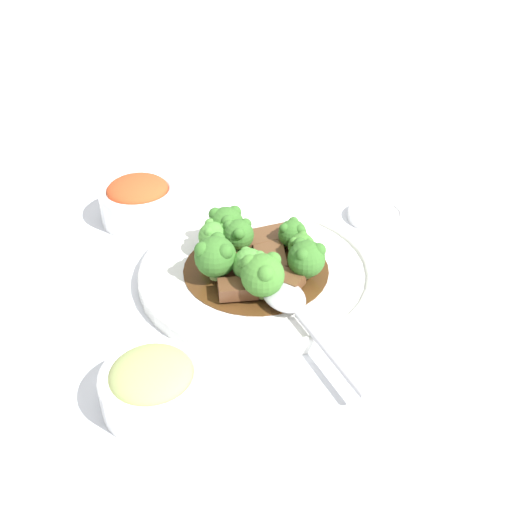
{
  "coord_description": "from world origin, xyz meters",
  "views": [
    {
      "loc": [
        0.52,
        0.29,
        0.45
      ],
      "look_at": [
        0.0,
        0.0,
        0.03
      ],
      "focal_mm": 42.0,
      "sensor_mm": 36.0,
      "label": 1
    }
  ],
  "objects_px": {
    "broccoli_floret_2": "(302,246)",
    "broccoli_floret_8": "(292,233)",
    "beef_strip_2": "(265,238)",
    "sauce_dish": "(375,214)",
    "broccoli_floret_1": "(263,274)",
    "broccoli_floret_4": "(226,224)",
    "beef_strip_3": "(237,264)",
    "side_bowl_appetizer": "(153,384)",
    "main_plate": "(256,272)",
    "broccoli_floret_3": "(306,258)",
    "broccoli_floret_5": "(215,256)",
    "broccoli_floret_7": "(238,234)",
    "serving_spoon": "(289,302)",
    "beef_strip_1": "(238,289)",
    "broccoli_floret_6": "(249,264)",
    "beef_strip_0": "(269,254)",
    "side_bowl_kimchi": "(139,200)",
    "broccoli_floret_0": "(215,235)",
    "beef_strip_4": "(283,278)"
  },
  "relations": [
    {
      "from": "broccoli_floret_4",
      "to": "serving_spoon",
      "type": "bearing_deg",
      "value": 59.11
    },
    {
      "from": "broccoli_floret_3",
      "to": "serving_spoon",
      "type": "height_order",
      "value": "broccoli_floret_3"
    },
    {
      "from": "broccoli_floret_3",
      "to": "broccoli_floret_5",
      "type": "bearing_deg",
      "value": -59.27
    },
    {
      "from": "sauce_dish",
      "to": "beef_strip_1",
      "type": "bearing_deg",
      "value": -14.83
    },
    {
      "from": "broccoli_floret_7",
      "to": "serving_spoon",
      "type": "relative_size",
      "value": 0.28
    },
    {
      "from": "beef_strip_3",
      "to": "side_bowl_appetizer",
      "type": "relative_size",
      "value": 0.59
    },
    {
      "from": "broccoli_floret_2",
      "to": "broccoli_floret_8",
      "type": "bearing_deg",
      "value": -133.35
    },
    {
      "from": "beef_strip_2",
      "to": "broccoli_floret_1",
      "type": "distance_m",
      "value": 0.11
    },
    {
      "from": "broccoli_floret_0",
      "to": "broccoli_floret_8",
      "type": "bearing_deg",
      "value": 123.84
    },
    {
      "from": "beef_strip_0",
      "to": "broccoli_floret_1",
      "type": "xyz_separation_m",
      "value": [
        0.07,
        0.03,
        0.02
      ]
    },
    {
      "from": "broccoli_floret_2",
      "to": "broccoli_floret_8",
      "type": "height_order",
      "value": "same"
    },
    {
      "from": "broccoli_floret_7",
      "to": "broccoli_floret_1",
      "type": "bearing_deg",
      "value": 48.56
    },
    {
      "from": "beef_strip_3",
      "to": "broccoli_floret_6",
      "type": "xyz_separation_m",
      "value": [
        0.01,
        0.02,
        0.02
      ]
    },
    {
      "from": "beef_strip_1",
      "to": "broccoli_floret_7",
      "type": "distance_m",
      "value": 0.08
    },
    {
      "from": "broccoli_floret_4",
      "to": "broccoli_floret_6",
      "type": "distance_m",
      "value": 0.09
    },
    {
      "from": "beef_strip_1",
      "to": "side_bowl_appetizer",
      "type": "height_order",
      "value": "side_bowl_appetizer"
    },
    {
      "from": "beef_strip_1",
      "to": "broccoli_floret_3",
      "type": "height_order",
      "value": "broccoli_floret_3"
    },
    {
      "from": "broccoli_floret_2",
      "to": "beef_strip_4",
      "type": "bearing_deg",
      "value": -0.13
    },
    {
      "from": "beef_strip_3",
      "to": "beef_strip_4",
      "type": "xyz_separation_m",
      "value": [
        -0.0,
        0.06,
        -0.0
      ]
    },
    {
      "from": "broccoli_floret_1",
      "to": "broccoli_floret_4",
      "type": "relative_size",
      "value": 1.07
    },
    {
      "from": "serving_spoon",
      "to": "broccoli_floret_7",
      "type": "bearing_deg",
      "value": -121.29
    },
    {
      "from": "beef_strip_1",
      "to": "broccoli_floret_8",
      "type": "relative_size",
      "value": 1.33
    },
    {
      "from": "broccoli_floret_4",
      "to": "broccoli_floret_1",
      "type": "bearing_deg",
      "value": 51.74
    },
    {
      "from": "main_plate",
      "to": "broccoli_floret_4",
      "type": "bearing_deg",
      "value": -114.86
    },
    {
      "from": "main_plate",
      "to": "beef_strip_1",
      "type": "height_order",
      "value": "beef_strip_1"
    },
    {
      "from": "broccoli_floret_2",
      "to": "side_bowl_appetizer",
      "type": "relative_size",
      "value": 0.38
    },
    {
      "from": "broccoli_floret_0",
      "to": "serving_spoon",
      "type": "bearing_deg",
      "value": 67.96
    },
    {
      "from": "broccoli_floret_3",
      "to": "beef_strip_0",
      "type": "bearing_deg",
      "value": -101.07
    },
    {
      "from": "broccoli_floret_6",
      "to": "side_bowl_appetizer",
      "type": "relative_size",
      "value": 0.43
    },
    {
      "from": "broccoli_floret_1",
      "to": "broccoli_floret_6",
      "type": "xyz_separation_m",
      "value": [
        -0.02,
        -0.03,
        -0.01
      ]
    },
    {
      "from": "main_plate",
      "to": "broccoli_floret_1",
      "type": "distance_m",
      "value": 0.07
    },
    {
      "from": "broccoli_floret_5",
      "to": "sauce_dish",
      "type": "height_order",
      "value": "broccoli_floret_5"
    },
    {
      "from": "beef_strip_0",
      "to": "beef_strip_2",
      "type": "distance_m",
      "value": 0.04
    },
    {
      "from": "main_plate",
      "to": "beef_strip_3",
      "type": "height_order",
      "value": "beef_strip_3"
    },
    {
      "from": "beef_strip_2",
      "to": "sauce_dish",
      "type": "height_order",
      "value": "beef_strip_2"
    },
    {
      "from": "beef_strip_4",
      "to": "side_bowl_appetizer",
      "type": "relative_size",
      "value": 0.49
    },
    {
      "from": "main_plate",
      "to": "sauce_dish",
      "type": "height_order",
      "value": "main_plate"
    },
    {
      "from": "broccoli_floret_0",
      "to": "beef_strip_3",
      "type": "bearing_deg",
      "value": 65.04
    },
    {
      "from": "broccoli_floret_6",
      "to": "beef_strip_2",
      "type": "bearing_deg",
      "value": -164.57
    },
    {
      "from": "main_plate",
      "to": "beef_strip_3",
      "type": "distance_m",
      "value": 0.03
    },
    {
      "from": "beef_strip_0",
      "to": "broccoli_floret_7",
      "type": "xyz_separation_m",
      "value": [
        0.01,
        -0.04,
        0.02
      ]
    },
    {
      "from": "beef_strip_1",
      "to": "beef_strip_2",
      "type": "xyz_separation_m",
      "value": [
        -0.11,
        -0.02,
        -0.0
      ]
    },
    {
      "from": "broccoli_floret_6",
      "to": "broccoli_floret_8",
      "type": "height_order",
      "value": "broccoli_floret_6"
    },
    {
      "from": "beef_strip_0",
      "to": "broccoli_floret_8",
      "type": "height_order",
      "value": "broccoli_floret_8"
    },
    {
      "from": "broccoli_floret_4",
      "to": "broccoli_floret_8",
      "type": "distance_m",
      "value": 0.09
    },
    {
      "from": "broccoli_floret_2",
      "to": "broccoli_floret_7",
      "type": "xyz_separation_m",
      "value": [
        0.02,
        -0.08,
        0.01
      ]
    },
    {
      "from": "beef_strip_0",
      "to": "broccoli_floret_5",
      "type": "height_order",
      "value": "broccoli_floret_5"
    },
    {
      "from": "beef_strip_4",
      "to": "broccoli_floret_8",
      "type": "height_order",
      "value": "broccoli_floret_8"
    },
    {
      "from": "broccoli_floret_6",
      "to": "side_bowl_kimchi",
      "type": "height_order",
      "value": "side_bowl_kimchi"
    },
    {
      "from": "beef_strip_3",
      "to": "side_bowl_appetizer",
      "type": "distance_m",
      "value": 0.21
    }
  ]
}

